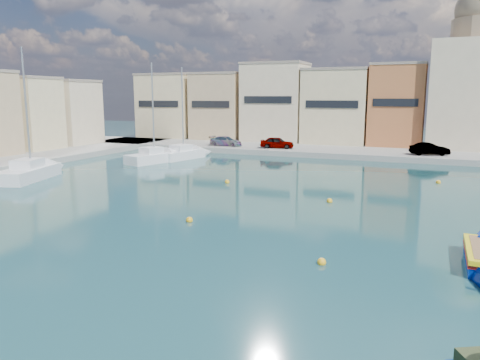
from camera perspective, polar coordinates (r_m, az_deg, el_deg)
The scene contains 9 objects.
ground at distance 22.45m, azimuth 6.34°, elevation -6.98°, with size 160.00×160.00×0.00m, color #164241.
north_quay at distance 53.32m, azimuth 16.09°, elevation 3.09°, with size 80.00×8.00×0.60m, color gray.
north_townhouses at distance 60.00m, azimuth 23.55°, elevation 7.91°, with size 83.20×7.87×10.19m.
church_block at distance 60.77m, azimuth 26.97°, elevation 10.90°, with size 10.00×10.00×19.10m.
parked_cars at distance 53.26m, azimuth 7.29°, elevation 4.40°, with size 26.77×2.28×1.30m.
yacht_north at distance 50.71m, azimuth -5.93°, elevation 3.20°, with size 3.89×7.92×10.19m.
yacht_midnorth at distance 48.24m, azimuth -9.26°, elevation 2.78°, with size 4.37×7.72×10.49m.
yacht_mid at distance 42.33m, azimuth -23.08°, elevation 1.06°, with size 4.67×9.13×11.13m.
mooring_buoys at distance 28.04m, azimuth 13.68°, elevation -3.53°, with size 25.79×20.92×0.36m.
Camera 1 is at (5.91, -20.61, 6.67)m, focal length 35.00 mm.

